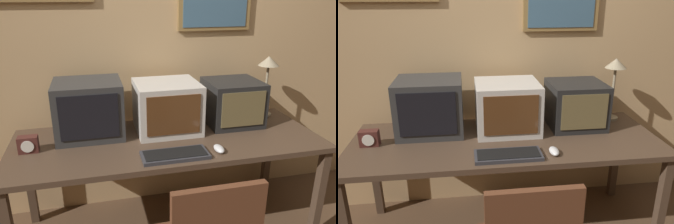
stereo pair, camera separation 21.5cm
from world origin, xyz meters
The scene contains 9 objects.
wall_back centered at (0.00, 1.37, 1.31)m, with size 8.00×0.08×2.60m.
desk centered at (0.00, 0.88, 0.68)m, with size 2.06×0.78×0.75m.
monitor_left centered at (-0.51, 1.07, 0.94)m, with size 0.45×0.39×0.38m.
monitor_center centered at (0.03, 1.03, 0.93)m, with size 0.44×0.41×0.35m.
monitor_right centered at (0.53, 1.05, 0.92)m, with size 0.39×0.38×0.33m.
keyboard_main centered at (-0.02, 0.61, 0.77)m, with size 0.40×0.17×0.03m.
mouse_near_keyboard centered at (0.26, 0.62, 0.77)m, with size 0.06×0.11×0.04m.
desk_clock centered at (-0.88, 0.88, 0.80)m, with size 0.12×0.07×0.10m.
desk_lamp centered at (0.86, 1.15, 1.13)m, with size 0.16×0.16×0.47m.
Camera 2 is at (-0.26, -1.12, 1.67)m, focal length 35.00 mm.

